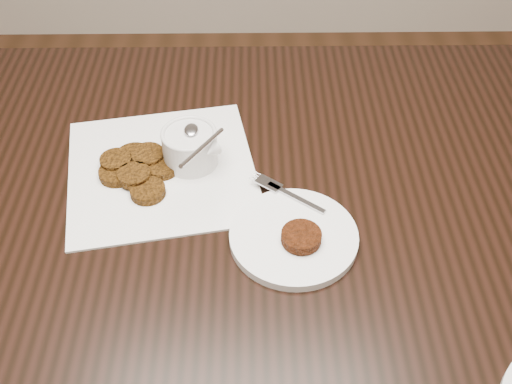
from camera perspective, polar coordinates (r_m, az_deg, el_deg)
table at (r=1.30m, az=0.45°, el=-12.27°), size 1.47×0.95×0.75m
napkin at (r=1.06m, az=-8.93°, el=2.08°), size 0.37×0.37×0.00m
sauce_ramekin at (r=1.02m, az=-6.42°, el=5.66°), size 0.16×0.16×0.13m
patty_cluster at (r=1.06m, az=-11.25°, el=2.57°), size 0.25×0.25×0.02m
plate_with_patty at (r=0.93m, az=3.61°, el=-3.96°), size 0.28×0.28×0.03m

